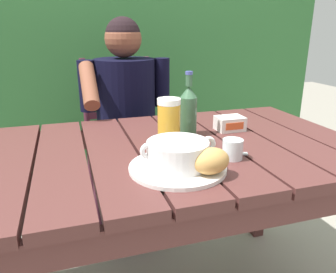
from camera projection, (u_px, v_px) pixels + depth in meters
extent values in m
cube|color=#502926|center=(6.00, 168.00, 1.02)|extent=(0.15, 0.83, 0.04)
cube|color=#502926|center=(61.00, 162.00, 1.06)|extent=(0.15, 0.83, 0.04)
cube|color=#502926|center=(112.00, 157.00, 1.11)|extent=(0.15, 0.83, 0.04)
cube|color=#502926|center=(159.00, 151.00, 1.16)|extent=(0.15, 0.83, 0.04)
cube|color=#502926|center=(202.00, 146.00, 1.20)|extent=(0.15, 0.83, 0.04)
cube|color=#502926|center=(241.00, 142.00, 1.25)|extent=(0.15, 0.83, 0.04)
cube|color=#502926|center=(278.00, 138.00, 1.30)|extent=(0.15, 0.83, 0.04)
cube|color=#502926|center=(312.00, 134.00, 1.34)|extent=(0.15, 0.83, 0.04)
cube|color=#502926|center=(201.00, 225.00, 0.83)|extent=(1.43, 0.03, 0.08)
cube|color=#502926|center=(136.00, 135.00, 1.52)|extent=(1.43, 0.03, 0.08)
cube|color=#502926|center=(261.00, 178.00, 1.81)|extent=(0.06, 0.06, 0.72)
cube|color=#336D37|center=(104.00, 79.00, 2.56)|extent=(3.29, 0.60, 1.54)
cylinder|color=#4C3823|center=(122.00, 78.00, 2.75)|extent=(0.10, 0.10, 1.50)
cylinder|color=#4C3823|center=(11.00, 111.00, 2.57)|extent=(0.10, 0.10, 1.06)
cylinder|color=#4A1E2C|center=(166.00, 196.00, 1.91)|extent=(0.04, 0.04, 0.43)
cylinder|color=#4A1E2C|center=(98.00, 207.00, 1.79)|extent=(0.04, 0.04, 0.43)
cylinder|color=#4A1E2C|center=(148.00, 168.00, 2.29)|extent=(0.04, 0.04, 0.43)
cylinder|color=#4A1E2C|center=(91.00, 175.00, 2.18)|extent=(0.04, 0.04, 0.43)
cube|color=#4A1E2C|center=(125.00, 151.00, 1.97)|extent=(0.43, 0.46, 0.02)
cylinder|color=#4A1E2C|center=(147.00, 99.00, 2.14)|extent=(0.04, 0.04, 0.55)
cylinder|color=#4A1E2C|center=(86.00, 103.00, 2.02)|extent=(0.04, 0.04, 0.55)
cube|color=#4A1E2C|center=(118.00, 114.00, 2.11)|extent=(0.39, 0.02, 0.04)
cube|color=#4A1E2C|center=(117.00, 93.00, 2.06)|extent=(0.39, 0.02, 0.04)
cube|color=#4A1E2C|center=(116.00, 71.00, 2.02)|extent=(0.39, 0.02, 0.04)
cylinder|color=black|center=(152.00, 205.00, 1.79)|extent=(0.11, 0.11, 0.45)
cylinder|color=black|center=(146.00, 151.00, 1.79)|extent=(0.13, 0.40, 0.13)
cylinder|color=black|center=(121.00, 210.00, 1.74)|extent=(0.11, 0.11, 0.45)
cylinder|color=black|center=(115.00, 154.00, 1.74)|extent=(0.13, 0.40, 0.13)
cylinder|color=black|center=(126.00, 104.00, 1.78)|extent=(0.32, 0.32, 0.49)
sphere|color=brown|center=(123.00, 39.00, 1.67)|extent=(0.19, 0.19, 0.19)
sphere|color=black|center=(123.00, 35.00, 1.67)|extent=(0.18, 0.18, 0.18)
cylinder|color=black|center=(162.00, 82.00, 1.79)|extent=(0.08, 0.08, 0.26)
cylinder|color=black|center=(87.00, 86.00, 1.67)|extent=(0.08, 0.08, 0.26)
cylinder|color=brown|center=(89.00, 85.00, 1.52)|extent=(0.07, 0.25, 0.21)
cylinder|color=white|center=(179.00, 167.00, 0.96)|extent=(0.29, 0.29, 0.01)
cylinder|color=white|center=(179.00, 153.00, 0.95)|extent=(0.18, 0.18, 0.07)
cylinder|color=#C56E1E|center=(179.00, 148.00, 0.95)|extent=(0.16, 0.16, 0.01)
torus|color=white|center=(149.00, 151.00, 0.92)|extent=(0.05, 0.01, 0.05)
torus|color=white|center=(208.00, 144.00, 0.97)|extent=(0.05, 0.01, 0.05)
ellipsoid|color=tan|center=(211.00, 161.00, 0.90)|extent=(0.12, 0.10, 0.07)
cylinder|color=gold|center=(169.00, 124.00, 1.16)|extent=(0.08, 0.08, 0.14)
cylinder|color=white|center=(169.00, 101.00, 1.14)|extent=(0.08, 0.08, 0.02)
cylinder|color=#375E3F|center=(188.00, 116.00, 1.25)|extent=(0.07, 0.07, 0.15)
cone|color=#375E3F|center=(189.00, 92.00, 1.22)|extent=(0.07, 0.07, 0.04)
cylinder|color=#375E3F|center=(189.00, 80.00, 1.21)|extent=(0.03, 0.03, 0.04)
cylinder|color=#434D97|center=(189.00, 73.00, 1.20)|extent=(0.03, 0.03, 0.01)
cylinder|color=silver|center=(233.00, 149.00, 1.04)|extent=(0.07, 0.07, 0.06)
cube|color=white|center=(230.00, 123.00, 1.33)|extent=(0.11, 0.08, 0.06)
cube|color=#D95328|center=(235.00, 126.00, 1.29)|extent=(0.08, 0.00, 0.03)
cube|color=silver|center=(229.00, 153.00, 1.08)|extent=(0.12, 0.06, 0.00)
cube|color=black|center=(209.00, 153.00, 1.08)|extent=(0.07, 0.04, 0.01)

